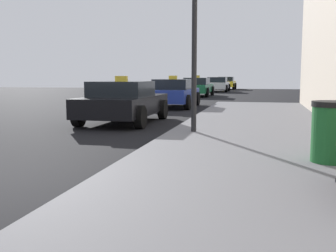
% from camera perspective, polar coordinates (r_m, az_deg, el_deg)
% --- Properties ---
extents(sidewalk, '(4.00, 32.00, 0.15)m').
position_cam_1_polar(sidewalk, '(4.48, 10.78, -11.01)').
color(sidewalk, slate).
rests_on(sidewalk, ground_plane).
extents(trash_bin, '(0.61, 0.61, 0.92)m').
position_cam_1_polar(trash_bin, '(6.64, 21.75, -0.73)').
color(trash_bin, '#195926').
rests_on(trash_bin, sidewalk).
extents(car_black, '(2.04, 4.03, 1.43)m').
position_cam_1_polar(car_black, '(12.63, -6.21, 3.37)').
color(car_black, black).
rests_on(car_black, ground_plane).
extents(car_blue, '(1.94, 4.11, 1.43)m').
position_cam_1_polar(car_blue, '(18.69, 0.79, 4.61)').
color(car_blue, '#233899').
rests_on(car_blue, ground_plane).
extents(car_green, '(1.95, 4.53, 1.43)m').
position_cam_1_polar(car_green, '(28.57, 4.08, 5.46)').
color(car_green, '#196638').
rests_on(car_green, ground_plane).
extents(car_white, '(1.99, 4.34, 1.27)m').
position_cam_1_polar(car_white, '(36.65, 6.89, 5.78)').
color(car_white, white).
rests_on(car_white, ground_plane).
extents(car_yellow, '(1.93, 4.38, 1.27)m').
position_cam_1_polar(car_yellow, '(43.02, 8.06, 5.95)').
color(car_yellow, yellow).
rests_on(car_yellow, ground_plane).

